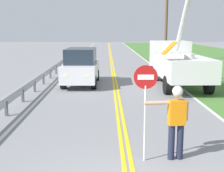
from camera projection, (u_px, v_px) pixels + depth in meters
The scene contains 10 objects.
centerline_yellow_left at pixel (112, 70), 24.88m from camera, with size 0.11×110.00×0.01m, color yellow.
centerline_yellow_right at pixel (114, 70), 24.88m from camera, with size 0.11×110.00×0.01m, color yellow.
edge_line_right at pixel (158, 70), 24.94m from camera, with size 0.12×110.00×0.01m, color silver.
edge_line_left at pixel (68, 70), 24.82m from camera, with size 0.12×110.00×0.01m, color silver.
flagger_worker at pixel (176, 118), 7.48m from camera, with size 1.08×0.28×1.83m.
stop_sign_paddle at pixel (145, 92), 7.27m from camera, with size 0.56×0.04×2.33m.
utility_bucket_truck at pixel (177, 61), 17.69m from camera, with size 2.67×6.84×5.64m.
oncoming_suv_nearest at pixel (81, 66), 17.99m from camera, with size 2.00×4.64×2.10m.
utility_pole_mid at pixel (166, 16), 30.72m from camera, with size 1.80×0.28×8.60m.
guardrail_left_shoulder at pixel (47, 73), 19.29m from camera, with size 0.10×32.00×0.71m.
Camera 1 is at (-0.49, -4.71, 3.12)m, focal length 49.93 mm.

